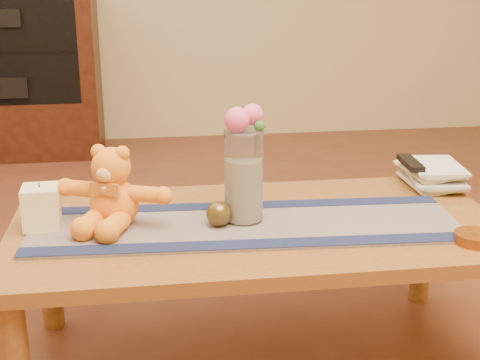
{
  "coord_description": "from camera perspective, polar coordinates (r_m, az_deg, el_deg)",
  "views": [
    {
      "loc": [
        -0.29,
        -1.73,
        1.16
      ],
      "look_at": [
        -0.05,
        0.0,
        0.58
      ],
      "focal_mm": 49.5,
      "sensor_mm": 36.0,
      "label": 1
    }
  ],
  "objects": [
    {
      "name": "candle_wick",
      "position": [
        1.88,
        -16.94,
        -0.41
      ],
      "size": [
        0.0,
        0.0,
        0.01
      ],
      "primitive_type": "cylinder",
      "rotation": [
        0.0,
        0.0,
        0.05
      ],
      "color": "black",
      "rests_on": "pillar_candle"
    },
    {
      "name": "leaf_sprig",
      "position": [
        1.8,
        1.68,
        4.67
      ],
      "size": [
        0.03,
        0.03,
        0.03
      ],
      "primitive_type": "sphere",
      "color": "#33662D",
      "rests_on": "glass_vase"
    },
    {
      "name": "table_leg_bl",
      "position": [
        2.26,
        -16.14,
        -7.39
      ],
      "size": [
        0.07,
        0.07,
        0.41
      ],
      "primitive_type": "cylinder",
      "color": "brown",
      "rests_on": "floor"
    },
    {
      "name": "bronze_ball",
      "position": [
        1.84,
        -1.83,
        -2.92
      ],
      "size": [
        0.07,
        0.07,
        0.07
      ],
      "primitive_type": "sphere",
      "rotation": [
        0.0,
        0.0,
        -0.03
      ],
      "color": "#503E1A",
      "rests_on": "persian_runner"
    },
    {
      "name": "runner_border_far",
      "position": [
        2.0,
        0.12,
        -2.19
      ],
      "size": [
        1.2,
        0.12,
        0.0
      ],
      "primitive_type": "cube",
      "rotation": [
        0.0,
        0.0,
        -0.05
      ],
      "color": "#151C41",
      "rests_on": "persian_runner"
    },
    {
      "name": "teddy_bear",
      "position": [
        1.86,
        -10.88,
        -0.6
      ],
      "size": [
        0.39,
        0.36,
        0.21
      ],
      "primitive_type": null,
      "rotation": [
        0.0,
        0.0,
        -0.39
      ],
      "color": "orange",
      "rests_on": "persian_runner"
    },
    {
      "name": "table_leg_br",
      "position": [
        2.42,
        15.48,
        -5.59
      ],
      "size": [
        0.07,
        0.07,
        0.41
      ],
      "primitive_type": "cylinder",
      "color": "brown",
      "rests_on": "floor"
    },
    {
      "name": "book_bottom",
      "position": [
        2.26,
        14.26,
        -0.29
      ],
      "size": [
        0.17,
        0.22,
        0.02
      ],
      "primitive_type": "imported",
      "rotation": [
        0.0,
        0.0,
        -0.01
      ],
      "color": "beige",
      "rests_on": "coffee_table_top"
    },
    {
      "name": "book_upper",
      "position": [
        2.25,
        14.16,
        0.65
      ],
      "size": [
        0.18,
        0.23,
        0.02
      ],
      "primitive_type": "imported",
      "rotation": [
        0.0,
        0.0,
        0.05
      ],
      "color": "beige",
      "rests_on": "book_lower"
    },
    {
      "name": "floor",
      "position": [
        2.11,
        1.4,
        -15.1
      ],
      "size": [
        5.5,
        5.5,
        0.0
      ],
      "primitive_type": "plane",
      "color": "#542818",
      "rests_on": "ground"
    },
    {
      "name": "rose_left",
      "position": [
        1.79,
        -0.27,
        5.22
      ],
      "size": [
        0.07,
        0.07,
        0.07
      ],
      "primitive_type": "sphere",
      "color": "#EB5289",
      "rests_on": "glass_vase"
    },
    {
      "name": "book_top",
      "position": [
        2.24,
        14.48,
        1.08
      ],
      "size": [
        0.19,
        0.24,
        0.02
      ],
      "primitive_type": "imported",
      "rotation": [
        0.0,
        0.0,
        -0.11
      ],
      "color": "beige",
      "rests_on": "book_upper"
    },
    {
      "name": "coffee_table_top",
      "position": [
        1.9,
        1.5,
        -4.23
      ],
      "size": [
        1.4,
        0.7,
        0.04
      ],
      "primitive_type": "cube",
      "color": "brown",
      "rests_on": "floor"
    },
    {
      "name": "runner_border_near",
      "position": [
        1.73,
        1.01,
        -5.54
      ],
      "size": [
        1.2,
        0.12,
        0.0
      ],
      "primitive_type": "cube",
      "rotation": [
        0.0,
        0.0,
        -0.05
      ],
      "color": "#151C41",
      "rests_on": "persian_runner"
    },
    {
      "name": "blue_flower_back",
      "position": [
        1.84,
        0.48,
        5.35
      ],
      "size": [
        0.04,
        0.04,
        0.04
      ],
      "primitive_type": "sphere",
      "color": "#5573B9",
      "rests_on": "glass_vase"
    },
    {
      "name": "potpourri_fill",
      "position": [
        1.86,
        0.31,
        -0.82
      ],
      "size": [
        0.09,
        0.09,
        0.18
      ],
      "primitive_type": "cylinder",
      "color": "beige",
      "rests_on": "glass_vase"
    },
    {
      "name": "pillar_candle",
      "position": [
        1.9,
        -16.76,
        -2.23
      ],
      "size": [
        0.1,
        0.1,
        0.12
      ],
      "primitive_type": "cube",
      "rotation": [
        0.0,
        0.0,
        0.05
      ],
      "color": "#F6ECB5",
      "rests_on": "persian_runner"
    },
    {
      "name": "persian_runner",
      "position": [
        1.87,
        0.53,
        -3.89
      ],
      "size": [
        1.22,
        0.41,
        0.01
      ],
      "primitive_type": "cube",
      "rotation": [
        0.0,
        0.0,
        -0.05
      ],
      "color": "#181943",
      "rests_on": "coffee_table_top"
    },
    {
      "name": "rose_right",
      "position": [
        1.81,
        1.09,
        5.67
      ],
      "size": [
        0.06,
        0.06,
        0.06
      ],
      "primitive_type": "sphere",
      "color": "#EB5289",
      "rests_on": "glass_vase"
    },
    {
      "name": "amber_dish",
      "position": [
        1.86,
        19.55,
        -4.74
      ],
      "size": [
        0.12,
        0.12,
        0.03
      ],
      "primitive_type": "cylinder",
      "rotation": [
        0.0,
        0.0,
        -0.15
      ],
      "color": "#BF5914",
      "rests_on": "coffee_table_top"
    },
    {
      "name": "glass_vase",
      "position": [
        1.85,
        0.31,
        0.32
      ],
      "size": [
        0.11,
        0.11,
        0.26
      ],
      "primitive_type": "cylinder",
      "color": "silver",
      "rests_on": "persian_runner"
    },
    {
      "name": "book_lower",
      "position": [
        2.25,
        14.45,
        0.14
      ],
      "size": [
        0.19,
        0.25,
        0.02
      ],
      "primitive_type": "imported",
      "rotation": [
        0.0,
        0.0,
        -0.15
      ],
      "color": "beige",
      "rests_on": "book_bottom"
    },
    {
      "name": "blue_flower_side",
      "position": [
        1.82,
        -0.7,
        4.96
      ],
      "size": [
        0.04,
        0.04,
        0.04
      ],
      "primitive_type": "sphere",
      "color": "#5573B9",
      "rests_on": "glass_vase"
    },
    {
      "name": "tv_remote",
      "position": [
        2.23,
        14.48,
        1.45
      ],
      "size": [
        0.05,
        0.16,
        0.02
      ],
      "primitive_type": "cube",
      "rotation": [
        0.0,
        0.0,
        -0.06
      ],
      "color": "black",
      "rests_on": "book_top"
    }
  ]
}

